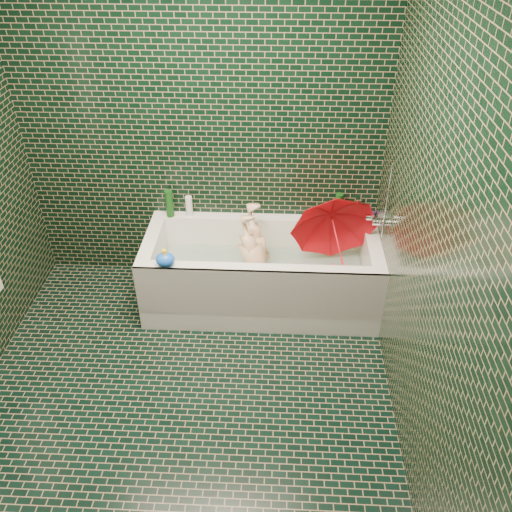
{
  "coord_description": "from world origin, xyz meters",
  "views": [
    {
      "loc": [
        0.57,
        -2.19,
        2.7
      ],
      "look_at": [
        0.42,
        0.82,
        0.55
      ],
      "focal_mm": 38.0,
      "sensor_mm": 36.0,
      "label": 1
    }
  ],
  "objects_px": {
    "child": "(258,267)",
    "rubber_duck": "(349,215)",
    "bath_toy": "(165,259)",
    "bathtub": "(261,279)",
    "umbrella": "(337,239)"
  },
  "relations": [
    {
      "from": "umbrella",
      "to": "bath_toy",
      "type": "relative_size",
      "value": 4.16
    },
    {
      "from": "bathtub",
      "to": "umbrella",
      "type": "xyz_separation_m",
      "value": [
        0.53,
        -0.02,
        0.4
      ]
    },
    {
      "from": "child",
      "to": "bath_toy",
      "type": "height_order",
      "value": "bath_toy"
    },
    {
      "from": "child",
      "to": "rubber_duck",
      "type": "bearing_deg",
      "value": 130.31
    },
    {
      "from": "child",
      "to": "umbrella",
      "type": "relative_size",
      "value": 1.59
    },
    {
      "from": "umbrella",
      "to": "bath_toy",
      "type": "distance_m",
      "value": 1.19
    },
    {
      "from": "child",
      "to": "bath_toy",
      "type": "xyz_separation_m",
      "value": [
        -0.6,
        -0.34,
        0.29
      ]
    },
    {
      "from": "child",
      "to": "rubber_duck",
      "type": "relative_size",
      "value": 8.35
    },
    {
      "from": "umbrella",
      "to": "rubber_duck",
      "type": "relative_size",
      "value": 5.23
    },
    {
      "from": "bathtub",
      "to": "rubber_duck",
      "type": "distance_m",
      "value": 0.82
    },
    {
      "from": "child",
      "to": "rubber_duck",
      "type": "distance_m",
      "value": 0.79
    },
    {
      "from": "bathtub",
      "to": "rubber_duck",
      "type": "height_order",
      "value": "rubber_duck"
    },
    {
      "from": "umbrella",
      "to": "bath_toy",
      "type": "xyz_separation_m",
      "value": [
        -1.15,
        -0.3,
        -0.0
      ]
    },
    {
      "from": "bathtub",
      "to": "child",
      "type": "xyz_separation_m",
      "value": [
        -0.03,
        0.02,
        0.1
      ]
    },
    {
      "from": "child",
      "to": "bath_toy",
      "type": "relative_size",
      "value": 6.63
    }
  ]
}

